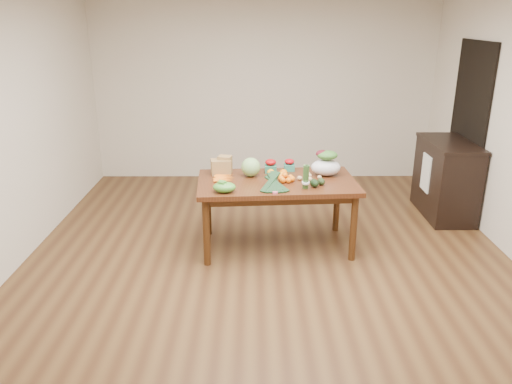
{
  "coord_description": "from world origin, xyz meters",
  "views": [
    {
      "loc": [
        -0.15,
        -4.42,
        2.37
      ],
      "look_at": [
        -0.13,
        0.0,
        0.8
      ],
      "focal_mm": 35.0,
      "sensor_mm": 36.0,
      "label": 1
    }
  ],
  "objects_px": {
    "cabbage": "(251,167)",
    "kale_bunch": "(274,182)",
    "asparagus_bundle": "(306,177)",
    "salad_bag": "(326,164)",
    "dining_table": "(277,214)",
    "cabinet": "(446,179)",
    "paper_bag": "(221,165)",
    "mandarin_cluster": "(285,177)"
  },
  "relations": [
    {
      "from": "cabbage",
      "to": "paper_bag",
      "type": "bearing_deg",
      "value": 166.27
    },
    {
      "from": "cabbage",
      "to": "salad_bag",
      "type": "relative_size",
      "value": 0.64
    },
    {
      "from": "kale_bunch",
      "to": "paper_bag",
      "type": "bearing_deg",
      "value": 132.42
    },
    {
      "from": "cabinet",
      "to": "cabbage",
      "type": "height_order",
      "value": "cabbage"
    },
    {
      "from": "asparagus_bundle",
      "to": "salad_bag",
      "type": "distance_m",
      "value": 0.51
    },
    {
      "from": "dining_table",
      "to": "asparagus_bundle",
      "type": "relative_size",
      "value": 6.54
    },
    {
      "from": "cabinet",
      "to": "mandarin_cluster",
      "type": "relative_size",
      "value": 5.67
    },
    {
      "from": "cabbage",
      "to": "mandarin_cluster",
      "type": "distance_m",
      "value": 0.39
    },
    {
      "from": "kale_bunch",
      "to": "salad_bag",
      "type": "relative_size",
      "value": 1.27
    },
    {
      "from": "kale_bunch",
      "to": "cabinet",
      "type": "bearing_deg",
      "value": 25.33
    },
    {
      "from": "paper_bag",
      "to": "salad_bag",
      "type": "xyz_separation_m",
      "value": [
        1.13,
        -0.05,
        0.02
      ]
    },
    {
      "from": "cabbage",
      "to": "asparagus_bundle",
      "type": "height_order",
      "value": "asparagus_bundle"
    },
    {
      "from": "dining_table",
      "to": "kale_bunch",
      "type": "xyz_separation_m",
      "value": [
        -0.04,
        -0.3,
        0.45
      ]
    },
    {
      "from": "mandarin_cluster",
      "to": "dining_table",
      "type": "bearing_deg",
      "value": 168.74
    },
    {
      "from": "kale_bunch",
      "to": "asparagus_bundle",
      "type": "distance_m",
      "value": 0.32
    },
    {
      "from": "mandarin_cluster",
      "to": "asparagus_bundle",
      "type": "height_order",
      "value": "asparagus_bundle"
    },
    {
      "from": "dining_table",
      "to": "cabbage",
      "type": "xyz_separation_m",
      "value": [
        -0.27,
        0.15,
        0.48
      ]
    },
    {
      "from": "cabinet",
      "to": "paper_bag",
      "type": "relative_size",
      "value": 3.7
    },
    {
      "from": "asparagus_bundle",
      "to": "mandarin_cluster",
      "type": "bearing_deg",
      "value": 124.02
    },
    {
      "from": "kale_bunch",
      "to": "salad_bag",
      "type": "distance_m",
      "value": 0.75
    },
    {
      "from": "mandarin_cluster",
      "to": "salad_bag",
      "type": "bearing_deg",
      "value": 23.59
    },
    {
      "from": "cabinet",
      "to": "mandarin_cluster",
      "type": "height_order",
      "value": "cabinet"
    },
    {
      "from": "asparagus_bundle",
      "to": "salad_bag",
      "type": "xyz_separation_m",
      "value": [
        0.26,
        0.44,
        -0.0
      ]
    },
    {
      "from": "paper_bag",
      "to": "asparagus_bundle",
      "type": "xyz_separation_m",
      "value": [
        0.87,
        -0.49,
        0.03
      ]
    },
    {
      "from": "cabinet",
      "to": "mandarin_cluster",
      "type": "xyz_separation_m",
      "value": [
        -2.05,
        -0.92,
        0.33
      ]
    },
    {
      "from": "dining_table",
      "to": "cabbage",
      "type": "bearing_deg",
      "value": 147.65
    },
    {
      "from": "cabbage",
      "to": "kale_bunch",
      "type": "bearing_deg",
      "value": -62.98
    },
    {
      "from": "paper_bag",
      "to": "mandarin_cluster",
      "type": "relative_size",
      "value": 1.53
    },
    {
      "from": "dining_table",
      "to": "paper_bag",
      "type": "relative_size",
      "value": 5.94
    },
    {
      "from": "paper_bag",
      "to": "kale_bunch",
      "type": "distance_m",
      "value": 0.77
    },
    {
      "from": "dining_table",
      "to": "cabinet",
      "type": "bearing_deg",
      "value": 19.29
    },
    {
      "from": "mandarin_cluster",
      "to": "salad_bag",
      "type": "xyz_separation_m",
      "value": [
        0.45,
        0.2,
        0.07
      ]
    },
    {
      "from": "mandarin_cluster",
      "to": "asparagus_bundle",
      "type": "distance_m",
      "value": 0.32
    },
    {
      "from": "paper_bag",
      "to": "mandarin_cluster",
      "type": "distance_m",
      "value": 0.72
    },
    {
      "from": "dining_table",
      "to": "cabbage",
      "type": "distance_m",
      "value": 0.57
    },
    {
      "from": "cabinet",
      "to": "kale_bunch",
      "type": "bearing_deg",
      "value": -150.83
    },
    {
      "from": "cabbage",
      "to": "asparagus_bundle",
      "type": "bearing_deg",
      "value": -37.06
    },
    {
      "from": "paper_bag",
      "to": "cabbage",
      "type": "bearing_deg",
      "value": -13.73
    },
    {
      "from": "cabbage",
      "to": "asparagus_bundle",
      "type": "xyz_separation_m",
      "value": [
        0.54,
        -0.41,
        0.02
      ]
    },
    {
      "from": "paper_bag",
      "to": "mandarin_cluster",
      "type": "bearing_deg",
      "value": -19.8
    },
    {
      "from": "cabinet",
      "to": "mandarin_cluster",
      "type": "distance_m",
      "value": 2.27
    },
    {
      "from": "dining_table",
      "to": "kale_bunch",
      "type": "bearing_deg",
      "value": -102.03
    }
  ]
}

